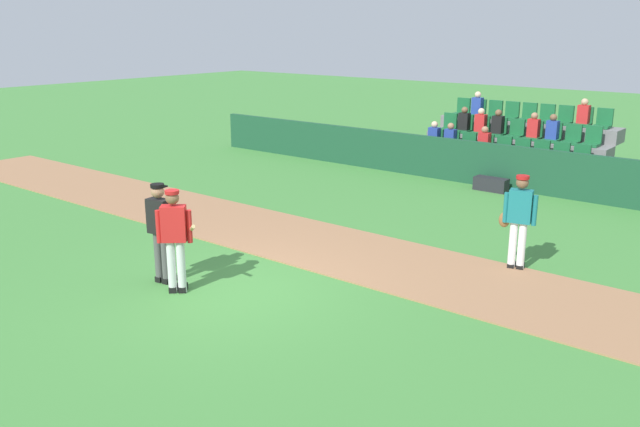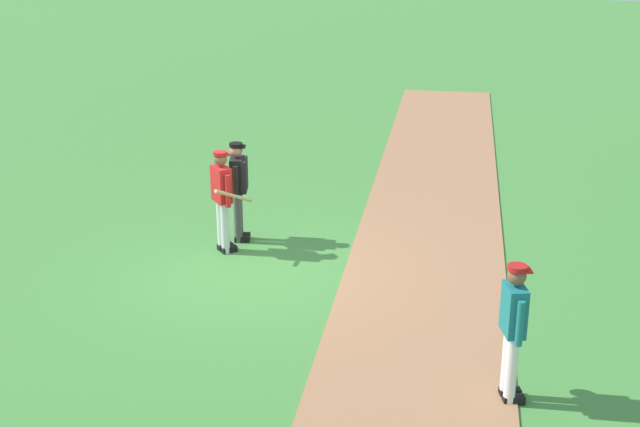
{
  "view_description": "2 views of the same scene",
  "coord_description": "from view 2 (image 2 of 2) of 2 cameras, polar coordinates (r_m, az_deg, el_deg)",
  "views": [
    {
      "loc": [
        7.75,
        -7.33,
        4.32
      ],
      "look_at": [
        0.67,
        1.51,
        1.12
      ],
      "focal_mm": 37.56,
      "sensor_mm": 36.0,
      "label": 1
    },
    {
      "loc": [
        12.76,
        3.15,
        5.74
      ],
      "look_at": [
        0.18,
        1.11,
        1.08
      ],
      "focal_mm": 49.45,
      "sensor_mm": 36.0,
      "label": 2
    }
  ],
  "objects": [
    {
      "name": "ground_plane",
      "position": [
        14.34,
        -4.29,
        -3.57
      ],
      "size": [
        80.0,
        80.0,
        0.0
      ],
      "primitive_type": "plane",
      "color": "#42843A"
    },
    {
      "name": "batter_red_jersey",
      "position": [
        14.72,
        -6.34,
        1.04
      ],
      "size": [
        0.72,
        0.69,
        1.76
      ],
      "color": "silver",
      "rests_on": "ground"
    },
    {
      "name": "umpire_home_plate",
      "position": [
        15.17,
        -5.29,
        1.79
      ],
      "size": [
        0.58,
        0.35,
        1.76
      ],
      "color": "#4C4C4C",
      "rests_on": "ground"
    },
    {
      "name": "runner_teal_jersey",
      "position": [
        10.59,
        12.36,
        -7.23
      ],
      "size": [
        0.67,
        0.37,
        1.76
      ],
      "color": "white",
      "rests_on": "ground"
    },
    {
      "name": "infield_dirt_path",
      "position": [
        13.99,
        6.74,
        -4.22
      ],
      "size": [
        28.0,
        2.56,
        0.03
      ],
      "primitive_type": "cube",
      "color": "#9E704C",
      "rests_on": "ground"
    }
  ]
}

